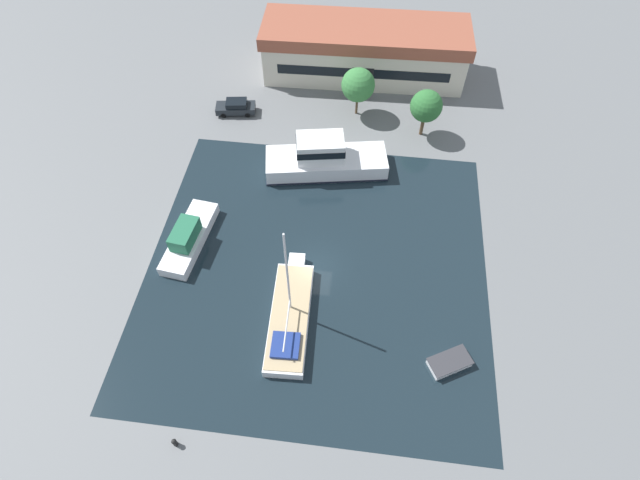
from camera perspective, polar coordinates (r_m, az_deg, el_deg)
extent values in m
plane|color=slate|center=(43.10, -0.36, -3.11)|extent=(440.00, 440.00, 0.00)
cube|color=black|center=(43.10, -0.36, -3.11)|extent=(28.93, 29.20, 0.01)
cube|color=beige|center=(61.86, 5.06, 20.23)|extent=(22.81, 8.10, 4.53)
cube|color=brown|center=(60.29, 5.28, 22.60)|extent=(23.49, 8.34, 1.43)
cube|color=black|center=(59.15, 4.86, 17.71)|extent=(2.40, 0.13, 3.17)
cube|color=black|center=(58.63, 4.92, 18.43)|extent=(19.21, 0.59, 1.13)
cylinder|color=brown|center=(56.40, 4.22, 15.20)|extent=(0.26, 0.26, 2.35)
sphere|color=#387A3D|center=(54.89, 4.38, 17.25)|extent=(3.56, 3.56, 3.56)
cylinder|color=brown|center=(54.68, 11.62, 12.77)|extent=(0.37, 0.37, 2.41)
sphere|color=#2D6B33|center=(53.16, 12.05, 14.75)|extent=(3.28, 3.28, 3.28)
cube|color=#1E2328|center=(57.39, -9.61, 14.65)|extent=(4.48, 2.33, 0.71)
cube|color=black|center=(56.98, -9.53, 15.16)|extent=(2.42, 1.82, 0.58)
cube|color=black|center=(57.16, -10.67, 15.07)|extent=(0.24, 1.37, 0.46)
cylinder|color=black|center=(57.22, -10.97, 13.83)|extent=(0.62, 0.29, 0.60)
cylinder|color=black|center=(58.39, -10.84, 14.78)|extent=(0.62, 0.29, 0.60)
cylinder|color=black|center=(56.84, -8.26, 13.98)|extent=(0.62, 0.29, 0.60)
cylinder|color=black|center=(58.02, -8.17, 14.93)|extent=(0.62, 0.29, 0.60)
cube|color=white|center=(40.15, -3.47, -8.90)|extent=(3.46, 9.76, 0.91)
cube|color=white|center=(42.90, -2.65, -2.50)|extent=(1.41, 1.26, 0.91)
cube|color=tan|center=(39.71, -3.50, -8.57)|extent=(3.33, 9.37, 0.08)
cylinder|color=silver|center=(35.91, -3.75, -3.93)|extent=(0.16, 0.16, 9.56)
cylinder|color=silver|center=(38.04, -3.84, -9.67)|extent=(0.32, 4.34, 0.12)
cube|color=navy|center=(38.38, -3.97, -11.91)|extent=(2.21, 2.21, 0.30)
cube|color=white|center=(49.95, 0.72, 8.79)|extent=(12.34, 5.94, 1.73)
cube|color=black|center=(50.46, 0.71, 8.21)|extent=(12.47, 6.04, 0.18)
cube|color=white|center=(48.52, 0.04, 10.47)|extent=(4.92, 3.56, 2.32)
cube|color=black|center=(48.36, 0.04, 10.67)|extent=(5.03, 3.66, 0.74)
cube|color=white|center=(39.85, 14.56, -13.42)|extent=(3.44, 2.87, 0.62)
cube|color=#333338|center=(39.54, 14.66, -13.21)|extent=(3.59, 3.01, 0.08)
cube|color=white|center=(45.72, -14.65, 0.19)|extent=(3.39, 8.27, 1.03)
cube|color=#236647|center=(44.53, -15.20, 0.65)|extent=(2.09, 3.40, 1.43)
cylinder|color=black|center=(38.13, -16.22, -21.39)|extent=(0.32, 0.32, 0.60)
sphere|color=black|center=(37.76, -16.36, -21.22)|extent=(0.35, 0.35, 0.35)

